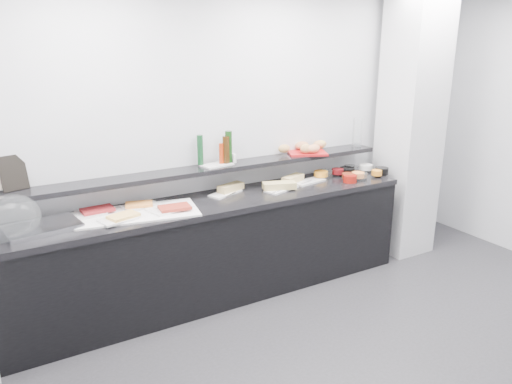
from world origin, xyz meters
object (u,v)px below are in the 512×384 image
framed_print (13,173)px  cloche_base (42,228)px  sandwich_plate_mid (281,189)px  condiment_tray (217,165)px  bread_tray (307,153)px  carafe (357,133)px

framed_print → cloche_base: bearing=-82.0°
cloche_base → framed_print: bearing=105.3°
sandwich_plate_mid → condiment_tray: (-0.54, 0.22, 0.25)m
sandwich_plate_mid → framed_print: (-2.15, 0.30, 0.37)m
condiment_tray → bread_tray: bread_tray is taller
condiment_tray → cloche_base: bearing=177.2°
framed_print → bread_tray: 2.56m
cloche_base → framed_print: (-0.12, 0.27, 0.36)m
sandwich_plate_mid → condiment_tray: size_ratio=1.26×
framed_print → condiment_tray: bearing=-18.6°
bread_tray → framed_print: bearing=-159.4°
bread_tray → sandwich_plate_mid: bearing=-132.5°
bread_tray → carafe: size_ratio=1.19×
cloche_base → bread_tray: (2.44, 0.16, 0.24)m
sandwich_plate_mid → framed_print: framed_print is taller
framed_print → condiment_tray: 1.61m
framed_print → carafe: (3.16, -0.13, 0.02)m
sandwich_plate_mid → bread_tray: (0.41, 0.19, 0.25)m
sandwich_plate_mid → bread_tray: bearing=6.1°
condiment_tray → carafe: bearing=-11.6°
sandwich_plate_mid → bread_tray: bread_tray is taller
cloche_base → bread_tray: bearing=-4.6°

